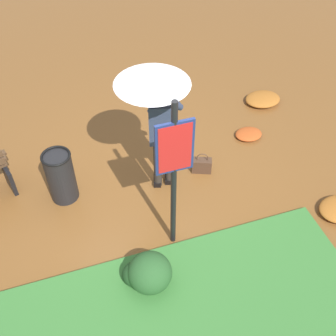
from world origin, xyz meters
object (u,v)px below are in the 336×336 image
object	(u,v)px
handbag	(202,165)
person_with_umbrella	(157,102)
info_sign_post	(174,164)
trash_bin	(61,176)

from	to	relation	value
handbag	person_with_umbrella	bearing A→B (deg)	5.58
person_with_umbrella	info_sign_post	world-z (taller)	info_sign_post
info_sign_post	trash_bin	bearing A→B (deg)	-45.00
person_with_umbrella	trash_bin	bearing A→B (deg)	-9.08
person_with_umbrella	trash_bin	world-z (taller)	person_with_umbrella
handbag	info_sign_post	bearing A→B (deg)	52.53
trash_bin	info_sign_post	bearing A→B (deg)	135.00
info_sign_post	trash_bin	xyz separation A→B (m)	(1.26, -1.26, -1.03)
person_with_umbrella	info_sign_post	xyz separation A→B (m)	(0.13, 1.04, -0.11)
info_sign_post	handbag	xyz separation A→B (m)	(-0.85, -1.11, -1.32)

